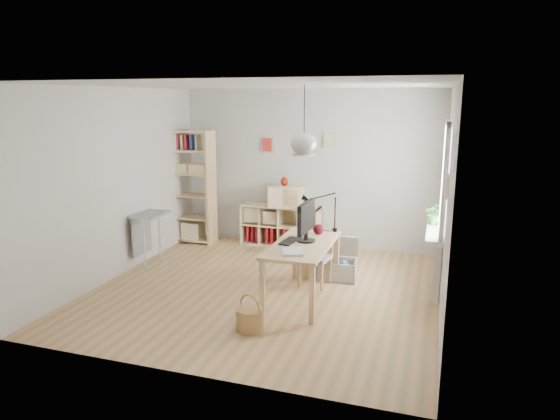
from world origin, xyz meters
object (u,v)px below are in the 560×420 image
(desk, at_px, (303,250))
(chair, at_px, (317,254))
(storage_chest, at_px, (338,265))
(tall_bookshelf, at_px, (191,182))
(cube_shelf, at_px, (280,228))
(drawer_chest, at_px, (285,196))
(monitor, at_px, (306,219))

(desk, relative_size, chair, 1.95)
(desk, distance_m, chair, 0.60)
(chair, distance_m, storage_chest, 0.48)
(tall_bookshelf, bearing_deg, desk, -37.01)
(chair, bearing_deg, tall_bookshelf, 161.14)
(cube_shelf, xyz_separation_m, storage_chest, (1.31, -1.34, -0.11))
(tall_bookshelf, bearing_deg, drawer_chest, 8.17)
(tall_bookshelf, bearing_deg, storage_chest, -20.18)
(chair, xyz_separation_m, drawer_chest, (-0.97, 1.63, 0.46))
(cube_shelf, distance_m, monitor, 2.51)
(cube_shelf, xyz_separation_m, tall_bookshelf, (-1.56, -0.28, 0.79))
(chair, height_order, drawer_chest, drawer_chest)
(tall_bookshelf, relative_size, storage_chest, 3.09)
(desk, relative_size, cube_shelf, 1.07)
(tall_bookshelf, relative_size, drawer_chest, 3.28)
(drawer_chest, bearing_deg, tall_bookshelf, 165.15)
(storage_chest, bearing_deg, drawer_chest, 128.80)
(chair, bearing_deg, storage_chest, 64.35)
(chair, xyz_separation_m, storage_chest, (0.23, 0.34, -0.25))
(monitor, bearing_deg, cube_shelf, 117.99)
(storage_chest, relative_size, monitor, 1.09)
(chair, distance_m, monitor, 0.77)
(drawer_chest, bearing_deg, chair, -82.41)
(desk, distance_m, tall_bookshelf, 3.27)
(cube_shelf, bearing_deg, storage_chest, -45.62)
(desk, bearing_deg, monitor, 74.90)
(tall_bookshelf, xyz_separation_m, monitor, (2.61, -1.87, -0.05))
(monitor, bearing_deg, drawer_chest, 116.05)
(monitor, xyz_separation_m, drawer_chest, (-0.94, 2.11, -0.15))
(tall_bookshelf, height_order, chair, tall_bookshelf)
(chair, relative_size, drawer_chest, 1.26)
(chair, distance_m, drawer_chest, 1.95)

